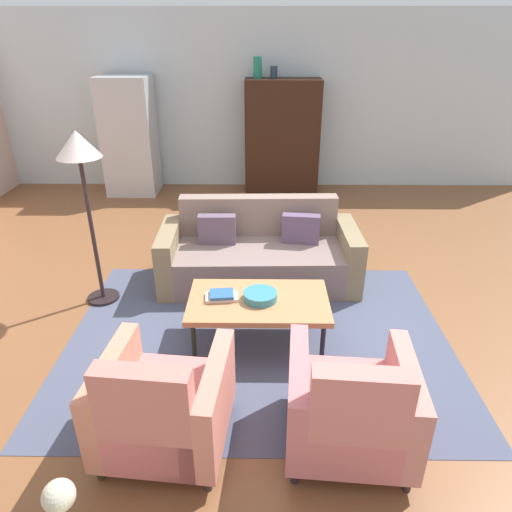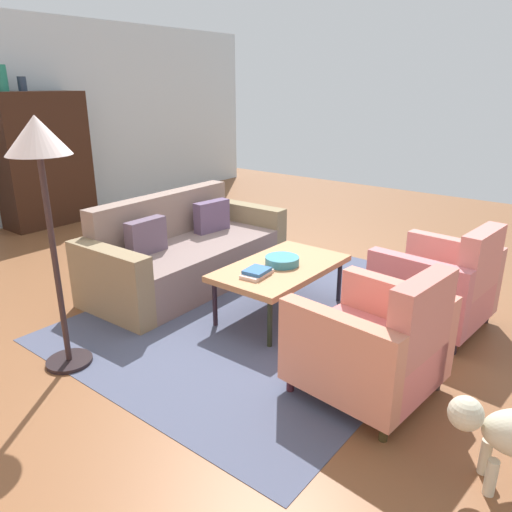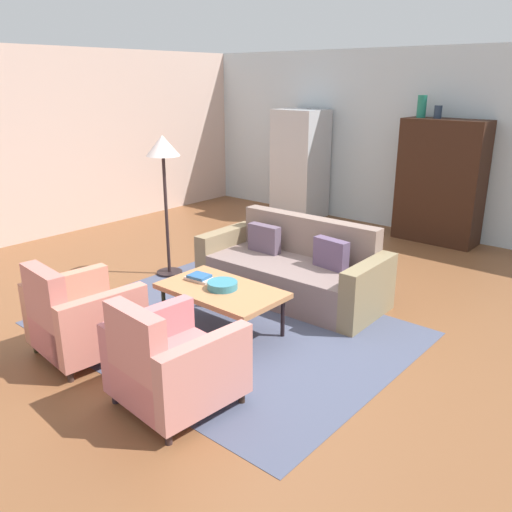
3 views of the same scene
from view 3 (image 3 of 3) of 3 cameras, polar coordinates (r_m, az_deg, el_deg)
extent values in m
plane|color=brown|center=(5.46, 1.52, -6.88)|extent=(10.96, 10.96, 0.00)
cube|color=silver|center=(8.61, 19.60, 11.23)|extent=(9.14, 0.12, 2.80)
cube|color=beige|center=(8.62, -23.16, 10.83)|extent=(0.12, 8.28, 2.80)
cube|color=#484E65|center=(5.29, -3.27, -7.73)|extent=(3.40, 2.60, 0.01)
cube|color=slate|center=(5.94, 3.70, -2.52)|extent=(1.76, 0.95, 0.42)
cube|color=gray|center=(6.15, 5.68, 0.34)|extent=(1.74, 0.23, 0.86)
cube|color=#817152|center=(5.45, 11.98, -3.78)|extent=(0.20, 0.90, 0.62)
cube|color=#867253|center=(6.48, -3.22, 0.23)|extent=(0.20, 0.90, 0.62)
cube|color=#5B4865|center=(5.67, 8.07, 0.24)|extent=(0.41, 0.16, 0.32)
cube|color=#5C4B5D|center=(6.15, 0.89, 1.90)|extent=(0.40, 0.13, 0.32)
cylinder|color=black|center=(5.70, -5.57, -3.65)|extent=(0.04, 0.04, 0.39)
cylinder|color=black|center=(5.05, 2.89, -6.63)|extent=(0.04, 0.04, 0.39)
cylinder|color=black|center=(5.36, -9.88, -5.34)|extent=(0.04, 0.04, 0.39)
cylinder|color=black|center=(4.67, -1.37, -8.86)|extent=(0.04, 0.04, 0.39)
cube|color=#AF764A|center=(5.09, -3.75, -3.73)|extent=(1.20, 0.70, 0.05)
cylinder|color=#3B1A22|center=(5.47, -15.97, -7.03)|extent=(0.05, 0.05, 0.10)
cylinder|color=#312913|center=(4.93, -12.13, -9.64)|extent=(0.05, 0.05, 0.10)
cylinder|color=#322A14|center=(5.23, -22.58, -9.02)|extent=(0.05, 0.05, 0.10)
cylinder|color=#382823|center=(4.67, -19.34, -12.07)|extent=(0.05, 0.05, 0.10)
cube|color=#D37170|center=(4.97, -17.74, -7.31)|extent=(0.63, 0.85, 0.30)
cube|color=#C7746A|center=(4.76, -21.56, -5.77)|extent=(0.57, 0.19, 0.78)
cube|color=tan|center=(5.21, -19.58, -4.76)|extent=(0.20, 0.81, 0.56)
cube|color=tan|center=(4.64, -15.98, -7.28)|extent=(0.20, 0.81, 0.56)
cylinder|color=black|center=(4.61, -7.51, -11.49)|extent=(0.05, 0.05, 0.10)
cylinder|color=#2F1F16|center=(4.16, -1.56, -14.91)|extent=(0.05, 0.05, 0.10)
cylinder|color=#2B1D23|center=(4.30, -14.91, -14.44)|extent=(0.05, 0.05, 0.10)
cylinder|color=#352322|center=(3.82, -9.39, -18.72)|extent=(0.05, 0.05, 0.10)
cube|color=#CD7070|center=(4.10, -8.48, -12.43)|extent=(0.62, 0.84, 0.30)
cube|color=tan|center=(3.82, -12.68, -10.99)|extent=(0.57, 0.18, 0.78)
cube|color=#CA7074|center=(4.28, -11.33, -9.17)|extent=(0.18, 0.81, 0.56)
cube|color=tan|center=(3.80, -5.41, -12.70)|extent=(0.18, 0.81, 0.56)
cylinder|color=teal|center=(5.06, -3.63, -3.15)|extent=(0.29, 0.29, 0.07)
cube|color=beige|center=(5.29, -6.11, -2.45)|extent=(0.29, 0.18, 0.03)
cube|color=#285891|center=(5.28, -6.12, -2.17)|extent=(0.22, 0.19, 0.03)
cube|color=#311B10|center=(8.30, 19.24, 7.53)|extent=(1.20, 0.50, 1.80)
cube|color=black|center=(8.65, 18.04, 8.06)|extent=(0.56, 0.01, 1.51)
cube|color=#352110|center=(8.44, 21.79, 7.41)|extent=(0.56, 0.01, 1.51)
cylinder|color=#1D765E|center=(8.34, 17.41, 15.12)|extent=(0.13, 0.13, 0.32)
cylinder|color=#233247|center=(8.24, 19.00, 14.45)|extent=(0.11, 0.11, 0.18)
cube|color=#B7BABF|center=(9.38, 4.78, 9.82)|extent=(0.80, 0.70, 1.85)
cylinder|color=#99999E|center=(9.64, 6.35, 10.56)|extent=(0.02, 0.02, 0.70)
cylinder|color=black|center=(6.79, -9.28, -1.75)|extent=(0.32, 0.32, 0.03)
cylinder|color=#302222|center=(6.57, -9.62, 4.31)|extent=(0.04, 0.04, 1.45)
cone|color=silver|center=(6.42, -10.03, 11.63)|extent=(0.40, 0.40, 0.24)
camera|label=1|loc=(3.29, -51.83, 15.12)|focal=32.40mm
camera|label=2|loc=(6.60, -40.45, 10.38)|focal=34.43mm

